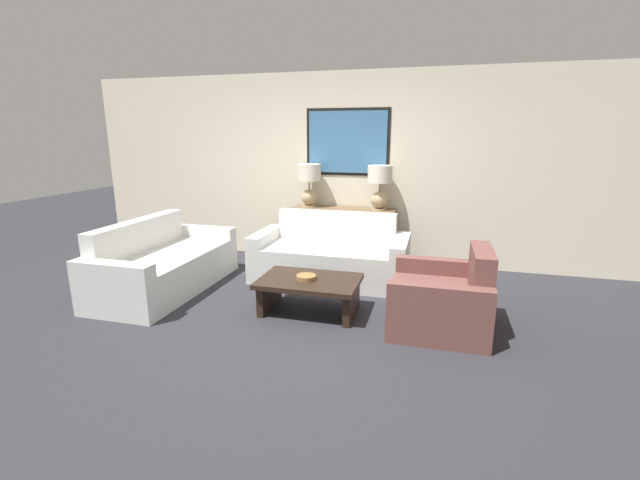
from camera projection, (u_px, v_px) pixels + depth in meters
The scene contains 10 objects.
ground_plane at pixel (294, 326), 4.14m from camera, with size 20.00×20.00×0.00m, color #28282D.
back_wall at pixel (348, 169), 6.10m from camera, with size 8.00×0.12×2.65m.
console_table at pixel (343, 236), 6.07m from camera, with size 1.45×0.38×0.80m.
table_lamp_left at pixel (309, 181), 6.01m from camera, with size 0.33×0.33×0.60m.
table_lamp_right at pixel (380, 183), 5.76m from camera, with size 0.33×0.33×0.60m.
couch_by_back_wall at pixel (331, 257), 5.43m from camera, with size 1.92×0.89×0.82m.
couch_by_side at pixel (164, 266), 5.09m from camera, with size 0.89×1.92×0.82m.
coffee_table at pixel (309, 288), 4.40m from camera, with size 1.02×0.68×0.37m.
decorative_bowl at pixel (306, 277), 4.36m from camera, with size 0.20×0.20×0.04m.
armchair_near_back_wall at pixel (443, 300), 4.07m from camera, with size 0.90×0.97×0.80m.
Camera 1 is at (1.25, -3.62, 1.81)m, focal length 24.00 mm.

